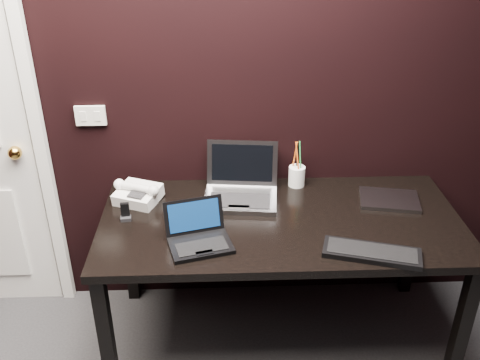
{
  "coord_description": "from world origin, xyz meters",
  "views": [
    {
      "loc": [
        0.02,
        -0.72,
        2.1
      ],
      "look_at": [
        0.1,
        1.35,
        0.98
      ],
      "focal_mm": 40.0,
      "sensor_mm": 36.0,
      "label": 1
    }
  ],
  "objects_px": {
    "netbook": "(199,237)",
    "silver_laptop": "(241,189)",
    "closed_laptop": "(389,200)",
    "desk_phone": "(138,194)",
    "mobile_phone": "(125,213)",
    "ext_keyboard": "(372,253)",
    "desk": "(280,232)",
    "pen_cup": "(297,175)"
  },
  "relations": [
    {
      "from": "desk",
      "to": "netbook",
      "type": "distance_m",
      "value": 0.44
    },
    {
      "from": "desk",
      "to": "mobile_phone",
      "type": "distance_m",
      "value": 0.74
    },
    {
      "from": "ext_keyboard",
      "to": "pen_cup",
      "type": "bearing_deg",
      "value": 110.98
    },
    {
      "from": "desk",
      "to": "pen_cup",
      "type": "distance_m",
      "value": 0.37
    },
    {
      "from": "closed_laptop",
      "to": "mobile_phone",
      "type": "bearing_deg",
      "value": -174.96
    },
    {
      "from": "desk",
      "to": "desk_phone",
      "type": "distance_m",
      "value": 0.73
    },
    {
      "from": "silver_laptop",
      "to": "mobile_phone",
      "type": "height_order",
      "value": "silver_laptop"
    },
    {
      "from": "ext_keyboard",
      "to": "desk",
      "type": "bearing_deg",
      "value": 139.67
    },
    {
      "from": "silver_laptop",
      "to": "ext_keyboard",
      "type": "distance_m",
      "value": 0.74
    },
    {
      "from": "mobile_phone",
      "to": "pen_cup",
      "type": "height_order",
      "value": "pen_cup"
    },
    {
      "from": "closed_laptop",
      "to": "desk",
      "type": "bearing_deg",
      "value": -166.06
    },
    {
      "from": "desk_phone",
      "to": "pen_cup",
      "type": "bearing_deg",
      "value": 9.56
    },
    {
      "from": "silver_laptop",
      "to": "desk_phone",
      "type": "height_order",
      "value": "silver_laptop"
    },
    {
      "from": "pen_cup",
      "to": "silver_laptop",
      "type": "bearing_deg",
      "value": -158.55
    },
    {
      "from": "netbook",
      "to": "silver_laptop",
      "type": "distance_m",
      "value": 0.44
    },
    {
      "from": "ext_keyboard",
      "to": "pen_cup",
      "type": "distance_m",
      "value": 0.67
    },
    {
      "from": "closed_laptop",
      "to": "desk_phone",
      "type": "distance_m",
      "value": 1.25
    },
    {
      "from": "netbook",
      "to": "silver_laptop",
      "type": "xyz_separation_m",
      "value": [
        0.2,
        0.39,
        0.01
      ]
    },
    {
      "from": "netbook",
      "to": "closed_laptop",
      "type": "height_order",
      "value": "netbook"
    },
    {
      "from": "netbook",
      "to": "mobile_phone",
      "type": "relative_size",
      "value": 3.74
    },
    {
      "from": "desk",
      "to": "pen_cup",
      "type": "bearing_deg",
      "value": 70.47
    },
    {
      "from": "desk",
      "to": "closed_laptop",
      "type": "height_order",
      "value": "closed_laptop"
    },
    {
      "from": "desk_phone",
      "to": "pen_cup",
      "type": "relative_size",
      "value": 1.02
    },
    {
      "from": "closed_laptop",
      "to": "pen_cup",
      "type": "relative_size",
      "value": 1.28
    },
    {
      "from": "closed_laptop",
      "to": "pen_cup",
      "type": "height_order",
      "value": "pen_cup"
    },
    {
      "from": "netbook",
      "to": "silver_laptop",
      "type": "height_order",
      "value": "silver_laptop"
    },
    {
      "from": "closed_laptop",
      "to": "desk_phone",
      "type": "height_order",
      "value": "desk_phone"
    },
    {
      "from": "ext_keyboard",
      "to": "desk_phone",
      "type": "height_order",
      "value": "desk_phone"
    },
    {
      "from": "ext_keyboard",
      "to": "desk_phone",
      "type": "bearing_deg",
      "value": 155.02
    },
    {
      "from": "netbook",
      "to": "silver_laptop",
      "type": "bearing_deg",
      "value": 63.06
    },
    {
      "from": "netbook",
      "to": "desk_phone",
      "type": "bearing_deg",
      "value": 129.92
    },
    {
      "from": "silver_laptop",
      "to": "desk_phone",
      "type": "bearing_deg",
      "value": -177.83
    },
    {
      "from": "silver_laptop",
      "to": "pen_cup",
      "type": "xyz_separation_m",
      "value": [
        0.3,
        0.12,
        0.01
      ]
    },
    {
      "from": "silver_laptop",
      "to": "closed_laptop",
      "type": "xyz_separation_m",
      "value": [
        0.74,
        -0.07,
        -0.04
      ]
    },
    {
      "from": "pen_cup",
      "to": "netbook",
      "type": "bearing_deg",
      "value": -134.3
    },
    {
      "from": "mobile_phone",
      "to": "pen_cup",
      "type": "distance_m",
      "value": 0.9
    },
    {
      "from": "silver_laptop",
      "to": "mobile_phone",
      "type": "xyz_separation_m",
      "value": [
        -0.55,
        -0.18,
        -0.02
      ]
    },
    {
      "from": "pen_cup",
      "to": "desk_phone",
      "type": "bearing_deg",
      "value": -170.44
    },
    {
      "from": "ext_keyboard",
      "to": "pen_cup",
      "type": "height_order",
      "value": "pen_cup"
    },
    {
      "from": "closed_laptop",
      "to": "mobile_phone",
      "type": "relative_size",
      "value": 3.77
    },
    {
      "from": "desk",
      "to": "ext_keyboard",
      "type": "relative_size",
      "value": 3.95
    },
    {
      "from": "mobile_phone",
      "to": "pen_cup",
      "type": "bearing_deg",
      "value": 19.48
    }
  ]
}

